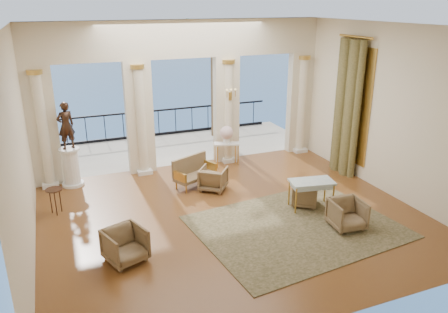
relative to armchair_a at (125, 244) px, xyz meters
name	(u,v)px	position (x,y,z in m)	size (l,w,h in m)	color
floor	(233,216)	(2.76, 0.96, -0.39)	(9.00, 9.00, 0.00)	#522815
room_walls	(255,113)	(2.76, -0.16, 2.49)	(9.00, 9.00, 9.00)	white
arcade	(184,86)	(2.76, 4.78, 2.20)	(9.00, 0.56, 4.50)	#F3E3C1
terrace	(170,148)	(2.76, 6.76, -0.44)	(10.00, 3.60, 0.10)	#A89B8A
balustrade	(159,125)	(2.76, 8.36, 0.02)	(9.00, 0.06, 1.03)	black
palm_tree	(213,27)	(4.76, 7.56, 3.70)	(2.00, 2.00, 4.50)	#4C3823
sea	(76,78)	(2.76, 60.96, -6.39)	(160.00, 160.00, 0.00)	navy
curtain	(347,108)	(7.05, 2.46, 1.63)	(0.33, 1.40, 4.09)	brown
window_frame	(352,105)	(7.23, 2.46, 1.71)	(0.04, 1.60, 3.40)	gold
wall_sconce	(230,96)	(4.16, 4.46, 1.84)	(0.30, 0.11, 0.33)	gold
rug	(296,227)	(3.95, -0.09, -0.38)	(4.50, 3.50, 0.02)	#2D3319
armchair_a	(125,244)	(0.00, 0.00, 0.00)	(0.75, 0.70, 0.77)	#3F321C
armchair_b	(347,213)	(5.01, -0.54, -0.01)	(0.74, 0.69, 0.76)	#3F321C
armchair_c	(305,194)	(4.73, 0.84, -0.07)	(0.62, 0.58, 0.63)	#3F321C
armchair_d	(213,178)	(2.90, 2.67, -0.03)	(0.70, 0.65, 0.72)	#3F321C
settee	(193,171)	(2.49, 3.21, 0.03)	(1.37, 1.02, 0.84)	#3F321C
game_table	(312,184)	(4.80, 0.66, 0.28)	(1.17, 0.78, 0.75)	#A9C8D4
pedestal	(71,168)	(-0.74, 4.46, 0.15)	(0.61, 0.61, 1.12)	silver
statue	(66,126)	(-0.74, 4.46, 1.39)	(0.48, 0.32, 1.32)	black
console_table	(227,147)	(3.96, 4.27, 0.24)	(0.85, 0.55, 0.76)	silver
urn	(227,134)	(3.96, 4.27, 0.69)	(0.42, 0.42, 0.55)	white
side_table	(54,192)	(-1.24, 2.76, 0.18)	(0.41, 0.41, 0.66)	black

